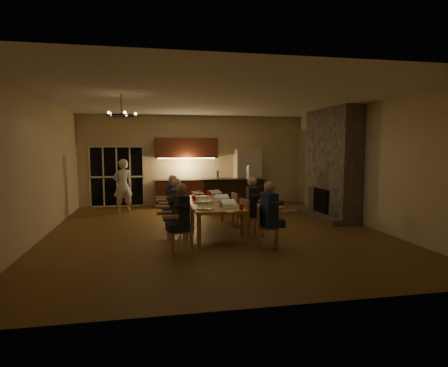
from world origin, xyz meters
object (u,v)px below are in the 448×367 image
person_left_near (182,218)px  laptop_d (222,197)px  chair_right_mid (252,218)px  mug_mid (212,197)px  standing_person (123,186)px  laptop_f (217,192)px  plate_left (203,209)px  chair_left_near (182,230)px  chair_right_far (242,210)px  chair_left_far (174,212)px  person_right_mid (252,207)px  mug_front (212,203)px  chair_right_near (268,226)px  bar_blender (250,172)px  plate_far (225,197)px  redcup_far (208,193)px  can_silver (221,204)px  can_cola (199,193)px  laptop_b (230,203)px  person_right_near (269,215)px  mug_back (193,196)px  person_left_far (173,202)px  bar_island (233,195)px  bar_bottle (218,175)px  dining_table (212,217)px  laptop_a (206,204)px  redcup_mid (194,198)px  laptop_c (203,197)px  refrigerator (247,177)px  chandelier (121,115)px  chair_left_mid (177,220)px  person_left_mid (177,209)px  redcup_near (241,207)px

person_left_near → laptop_d: size_ratio=4.31×
chair_right_mid → mug_mid: bearing=18.9°
standing_person → laptop_f: bearing=114.9°
person_left_near → plate_left: (0.52, 0.68, 0.07)m
chair_left_near → chair_right_far: 2.76m
chair_left_far → laptop_f: (1.18, 0.42, 0.42)m
person_right_mid → mug_front: 0.95m
chair_right_near → bar_blender: (0.73, 4.23, 0.84)m
plate_far → bar_blender: bar_blender is taller
bar_blender → person_right_mid: bearing=-116.5°
person_right_mid → redcup_far: person_right_mid is taller
can_silver → laptop_f: bearing=82.4°
mug_mid → can_cola: 0.84m
laptop_b → laptop_f: bearing=83.4°
person_right_near → standing_person: (-3.24, 5.01, 0.16)m
can_cola → plate_far: bearing=-45.4°
plate_far → bar_blender: size_ratio=0.62×
mug_back → laptop_f: bearing=12.4°
person_left_far → bar_island: bearing=137.3°
bar_bottle → bar_blender: (0.98, -0.26, 0.08)m
laptop_b → laptop_d: 0.93m
bar_bottle → dining_table: bearing=-102.7°
bar_island → laptop_a: 4.09m
dining_table → laptop_b: 1.06m
redcup_mid → chair_right_far: bearing=8.5°
chair_left_near → standing_person: (-1.48, 4.93, 0.41)m
laptop_c → mug_back: (-0.16, 0.79, -0.06)m
chair_left_far → plate_left: size_ratio=3.45×
chair_left_near → can_silver: (0.93, 0.84, 0.37)m
refrigerator → bar_blender: refrigerator is taller
chandelier → chair_left_mid: bearing=-1.4°
chair_left_mid → can_cola: size_ratio=7.42×
standing_person → mug_back: size_ratio=17.03×
person_left_mid → laptop_a: (0.58, -0.49, 0.17)m
person_left_near → laptop_b: size_ratio=4.31×
standing_person → redcup_far: bearing=118.4°
laptop_d → laptop_a: bearing=-106.6°
person_left_mid → laptop_c: person_left_mid is taller
mug_front → chair_left_near: bearing=-124.0°
chair_right_near → can_silver: bearing=60.1°
chandelier → laptop_a: chandelier is taller
chair_left_near → chair_left_far: bearing=-178.0°
laptop_c → redcup_near: size_ratio=2.67×
person_right_mid → plate_left: 1.30m
laptop_c → redcup_near: 1.43m
standing_person → can_silver: bearing=97.4°
bar_bottle → plate_far: bearing=-94.9°
mug_front → standing_person: bearing=120.7°
person_left_mid → redcup_far: (1.01, 1.93, 0.12)m
person_right_near → person_left_far: 2.88m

